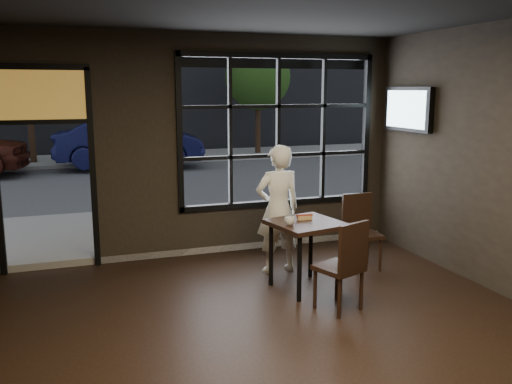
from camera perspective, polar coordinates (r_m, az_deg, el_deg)
name	(u,v)px	position (r m, az deg, el deg)	size (l,w,h in m)	color
floor	(294,366)	(5.08, 4.03, -17.79)	(6.00, 7.00, 0.02)	black
window_frame	(278,131)	(8.18, 2.34, 6.44)	(3.06, 0.12, 2.28)	black
stained_transom	(40,95)	(7.60, -21.82, 9.51)	(1.20, 0.06, 0.70)	orange
street_asphalt	(107,138)	(28.26, -15.46, 5.46)	(60.00, 41.00, 0.04)	#545456
cafe_table	(305,255)	(6.69, 5.23, -6.62)	(0.78, 0.78, 0.85)	black
chair_near	(339,265)	(6.09, 8.71, -7.59)	(0.44, 0.44, 1.03)	black
chair_window	(363,232)	(7.50, 11.18, -4.20)	(0.44, 0.44, 1.01)	black
man	(278,209)	(7.17, 2.32, -1.82)	(0.62, 0.41, 1.71)	white
hotdog	(304,217)	(6.67, 5.12, -2.66)	(0.20, 0.08, 0.06)	tan
cup	(290,221)	(6.38, 3.55, -3.07)	(0.12, 0.12, 0.10)	silver
tv	(408,109)	(8.28, 15.74, 8.39)	(0.12, 1.09, 0.64)	black
navy_car	(130,142)	(17.02, -13.09, 5.15)	(1.54, 4.41, 1.45)	#0E1036
tree_left	(27,69)	(18.72, -23.00, 11.81)	(2.52, 2.52, 4.29)	#332114
tree_right	(258,77)	(19.94, 0.20, 12.00)	(2.36, 2.36, 4.03)	#332114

